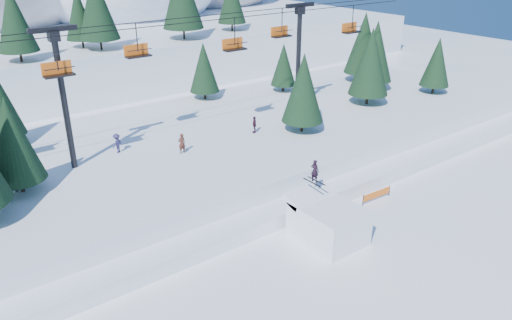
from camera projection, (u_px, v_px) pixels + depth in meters
ground at (330, 267)px, 30.07m from camera, size 160.00×160.00×0.00m
mid_shelf at (182, 154)px, 42.71m from camera, size 70.00×22.00×2.50m
berm at (251, 207)px, 35.69m from camera, size 70.00×6.00×1.10m
jump_kicker at (327, 221)px, 32.43m from camera, size 3.53×4.81×5.09m
chairlift at (195, 57)px, 40.45m from camera, size 46.00×3.21×10.28m
conifer_stand at (184, 90)px, 40.83m from camera, size 61.42×17.36×9.51m
distant_skiers at (182, 130)px, 42.14m from camera, size 31.22×7.47×1.69m
banner_near at (377, 194)px, 37.44m from camera, size 2.86×0.20×0.90m
banner_far at (349, 185)px, 38.89m from camera, size 2.84×0.43×0.90m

